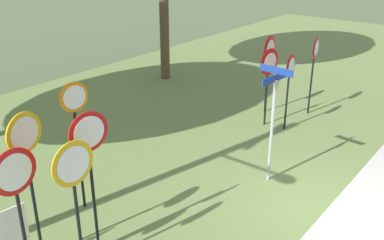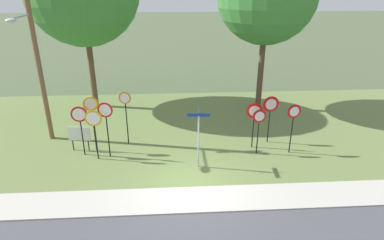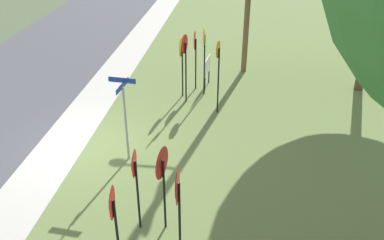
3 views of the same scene
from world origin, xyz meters
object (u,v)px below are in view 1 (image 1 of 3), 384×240
Objects in this scene: stop_sign_near_left at (74,180)px; stop_sign_far_right at (90,153)px; stop_sign_far_center at (28,157)px; yield_sign_far_left at (315,57)px; yield_sign_far_right at (290,74)px; yield_sign_near_right at (269,69)px; yield_sign_near_left at (269,56)px; stop_sign_near_right at (17,189)px; stop_sign_far_left at (76,122)px; street_name_post at (273,115)px.

stop_sign_far_right is at bearing 23.49° from stop_sign_near_left.
stop_sign_far_center is 1.12× the size of yield_sign_far_left.
yield_sign_near_right is at bearing 92.19° from yield_sign_far_right.
yield_sign_near_left is 1.00× the size of yield_sign_far_left.
yield_sign_near_left is (9.06, 0.77, 0.07)m from stop_sign_near_right.
stop_sign_near_right is 9.09m from yield_sign_near_left.
stop_sign_far_right is 6.92m from yield_sign_near_right.
stop_sign_near_right is 2.23m from stop_sign_far_left.
street_name_post is (-3.74, -2.18, -0.22)m from yield_sign_near_left.
stop_sign_far_center is at bearing 179.02° from yield_sign_near_left.
yield_sign_near_left reaches higher than stop_sign_near_left.
stop_sign_near_left is 0.99× the size of stop_sign_near_right.
stop_sign_far_left is 1.22× the size of yield_sign_far_right.
yield_sign_near_left is 0.91× the size of street_name_post.
stop_sign_far_center is 1.19× the size of yield_sign_near_right.
yield_sign_near_right is (-0.93, -0.52, -0.12)m from yield_sign_near_left.
stop_sign_near_left is 0.90× the size of stop_sign_far_right.
stop_sign_near_right reaches higher than yield_sign_far_right.
stop_sign_far_left is 1.02× the size of stop_sign_far_right.
stop_sign_far_left is (1.23, 1.50, 0.17)m from stop_sign_near_left.
stop_sign_near_left is at bearing -34.11° from stop_sign_near_right.
stop_sign_near_left is 0.99× the size of yield_sign_far_left.
street_name_post is (-2.89, -1.04, -0.04)m from yield_sign_far_right.
yield_sign_near_left is 1.38m from yield_sign_far_left.
stop_sign_far_center is at bearing 150.08° from stop_sign_far_right.
yield_sign_near_right is (7.41, 0.69, -0.04)m from stop_sign_near_left.
stop_sign_near_right is 8.13m from yield_sign_near_right.
street_name_post is at bearing -27.98° from stop_sign_far_left.
yield_sign_far_left is (9.81, -0.38, 0.04)m from stop_sign_near_right.
stop_sign_far_left is 6.43m from yield_sign_far_right.
yield_sign_near_right is (8.13, 0.25, -0.05)m from stop_sign_near_right.
stop_sign_far_left is 0.99× the size of stop_sign_far_center.
stop_sign_near_left is 1.95m from stop_sign_far_left.
stop_sign_far_right is (-0.72, -1.29, 0.01)m from stop_sign_far_left.
stop_sign_far_center reaches higher than yield_sign_far_right.
stop_sign_far_left is 1.47m from stop_sign_far_right.
yield_sign_far_left is (7.86, -1.45, -0.11)m from stop_sign_far_left.
stop_sign_far_right reaches higher than yield_sign_near_right.
stop_sign_far_left is at bearing 148.90° from street_name_post.
yield_sign_far_right is (7.74, -0.77, -0.34)m from stop_sign_far_center.
stop_sign_near_left is at bearing -147.77° from stop_sign_far_right.
yield_sign_far_right is at bearing 1.31° from stop_sign_near_left.
stop_sign_far_right is 6.99m from yield_sign_far_right.
stop_sign_far_left is at bearing 161.08° from yield_sign_far_left.
stop_sign_near_left is 0.88× the size of stop_sign_far_left.
stop_sign_far_left reaches higher than yield_sign_near_left.
stop_sign_near_right is at bearing 179.35° from stop_sign_far_right.
stop_sign_far_center is (-1.48, -0.66, 0.06)m from stop_sign_far_left.
stop_sign_far_center reaches higher than stop_sign_far_left.
stop_sign_far_right is at bearing -165.57° from yield_sign_near_right.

